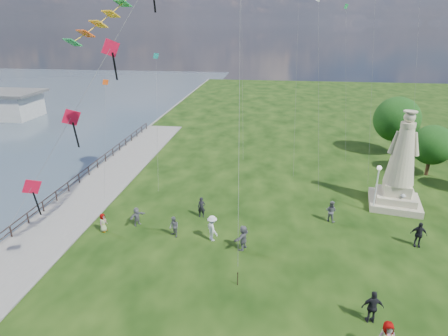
# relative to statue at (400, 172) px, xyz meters

# --- Properties ---
(waterfront) EXTENTS (200.00, 200.00, 1.51)m
(waterfront) POSITION_rel_statue_xyz_m (-27.98, -6.27, -3.17)
(waterfront) COLOR #384854
(waterfront) RESTS_ON ground
(statue) EXTENTS (4.70, 4.70, 8.21)m
(statue) POSITION_rel_statue_xyz_m (0.00, 0.00, 0.00)
(statue) COLOR tan
(statue) RESTS_ON ground
(lamppost) EXTENTS (0.38, 0.38, 4.10)m
(lamppost) POSITION_rel_statue_xyz_m (-2.11, -1.52, -0.14)
(lamppost) COLOR silver
(lamppost) RESTS_ON ground
(tree_row) EXTENTS (8.28, 14.40, 6.83)m
(tree_row) POSITION_rel_statue_xyz_m (4.55, 11.13, 0.63)
(tree_row) COLOR #382314
(tree_row) RESTS_ON ground
(person_1) EXTENTS (0.89, 0.88, 1.59)m
(person_1) POSITION_rel_statue_xyz_m (-17.40, -7.45, -2.31)
(person_1) COLOR #595960
(person_1) RESTS_ON ground
(person_2) EXTENTS (1.27, 1.38, 1.93)m
(person_2) POSITION_rel_statue_xyz_m (-14.55, -7.56, -2.14)
(person_2) COLOR silver
(person_2) RESTS_ON ground
(person_3) EXTENTS (1.15, 0.64, 1.90)m
(person_3) POSITION_rel_statue_xyz_m (-5.06, -14.26, -2.15)
(person_3) COLOR black
(person_3) RESTS_ON ground
(person_5) EXTENTS (1.28, 1.48, 1.50)m
(person_5) POSITION_rel_statue_xyz_m (-20.66, -6.20, -2.35)
(person_5) COLOR #595960
(person_5) RESTS_ON ground
(person_6) EXTENTS (0.63, 0.42, 1.69)m
(person_6) POSITION_rel_statue_xyz_m (-15.97, -4.24, -2.26)
(person_6) COLOR black
(person_6) RESTS_ON ground
(person_7) EXTENTS (0.99, 0.87, 1.74)m
(person_7) POSITION_rel_statue_xyz_m (-5.80, -3.55, -2.24)
(person_7) COLOR #595960
(person_7) RESTS_ON ground
(person_8) EXTENTS (0.95, 1.18, 1.62)m
(person_8) POSITION_rel_statue_xyz_m (0.24, -0.99, -2.29)
(person_8) COLOR silver
(person_8) RESTS_ON ground
(person_9) EXTENTS (1.15, 0.68, 1.87)m
(person_9) POSITION_rel_statue_xyz_m (-0.24, -6.40, -2.17)
(person_9) COLOR black
(person_9) RESTS_ON ground
(person_10) EXTENTS (0.56, 0.78, 1.46)m
(person_10) POSITION_rel_statue_xyz_m (-22.83, -7.45, -2.37)
(person_10) COLOR #595960
(person_10) RESTS_ON ground
(person_11) EXTENTS (1.36, 1.83, 1.81)m
(person_11) POSITION_rel_statue_xyz_m (-12.27, -8.40, -2.20)
(person_11) COLOR #595960
(person_11) RESTS_ON ground
(red_kite_train) EXTENTS (11.08, 9.35, 20.82)m
(red_kite_train) POSITION_rel_statue_xyz_m (-19.62, -10.68, 9.76)
(red_kite_train) COLOR black
(red_kite_train) RESTS_ON ground
(small_kites) EXTENTS (27.86, 18.09, 32.75)m
(small_kites) POSITION_rel_statue_xyz_m (-9.65, 7.88, 12.00)
(small_kites) COLOR #168581
(small_kites) RESTS_ON ground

